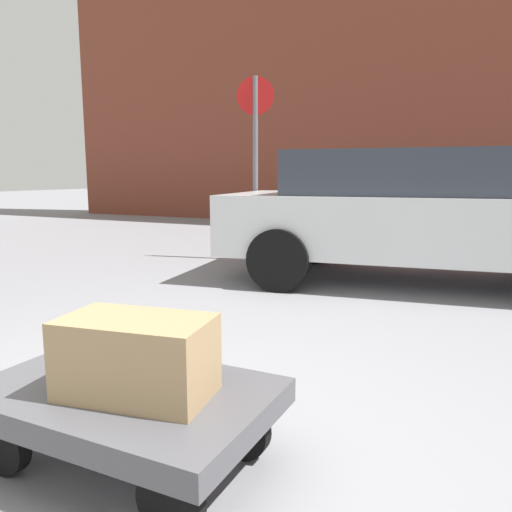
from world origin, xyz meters
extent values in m
plane|color=gray|center=(0.00, 0.00, 0.00)|extent=(60.00, 60.00, 0.00)
cube|color=#4C4C51|center=(0.00, 0.00, 0.29)|extent=(1.17, 0.75, 0.10)
cylinder|color=black|center=(0.40, 0.25, 0.12)|extent=(0.24, 0.06, 0.24)
cylinder|color=black|center=(0.40, -0.25, 0.12)|extent=(0.24, 0.06, 0.24)
cylinder|color=black|center=(-0.40, 0.25, 0.12)|extent=(0.24, 0.06, 0.24)
cylinder|color=black|center=(-0.40, -0.25, 0.12)|extent=(0.24, 0.06, 0.24)
cube|color=#9E7F56|center=(0.10, -0.04, 0.49)|extent=(0.61, 0.41, 0.30)
cube|color=silver|center=(0.61, 4.17, 0.64)|extent=(4.51, 2.38, 0.64)
cube|color=#2D333D|center=(0.36, 4.14, 1.19)|extent=(2.60, 1.90, 0.46)
cylinder|color=black|center=(-0.92, 4.82, 0.32)|extent=(0.66, 0.31, 0.64)
cylinder|color=black|center=(-0.68, 3.13, 0.32)|extent=(0.66, 0.31, 0.64)
cylinder|color=slate|center=(-1.70, 4.69, 1.23)|extent=(0.07, 0.07, 2.45)
cylinder|color=red|center=(-1.70, 4.69, 2.20)|extent=(0.48, 0.16, 0.50)
camera|label=1|loc=(1.29, -1.46, 1.17)|focal=35.07mm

